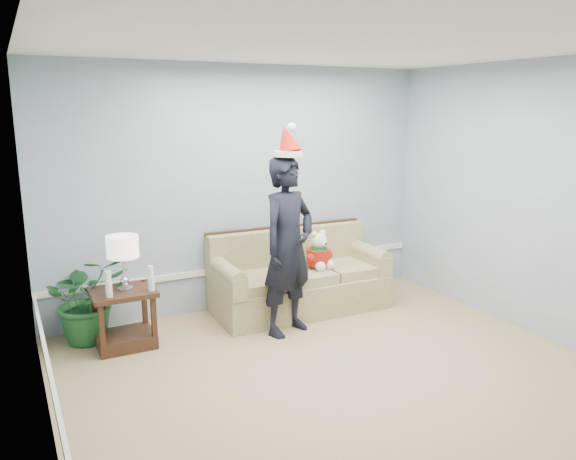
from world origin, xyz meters
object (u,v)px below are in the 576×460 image
(man, at_px, (288,246))
(side_table, at_px, (125,324))
(sofa, at_px, (298,281))
(teddy_bear, at_px, (319,255))
(table_lamp, at_px, (123,249))
(houseplant, at_px, (87,298))

(man, bearing_deg, side_table, 145.30)
(sofa, distance_m, teddy_bear, 0.39)
(sofa, height_order, teddy_bear, sofa)
(side_table, xyz_separation_m, table_lamp, (0.02, -0.02, 0.74))
(sofa, height_order, side_table, sofa)
(table_lamp, bearing_deg, man, -13.35)
(houseplant, distance_m, teddy_bear, 2.47)
(sofa, distance_m, houseplant, 2.25)
(side_table, xyz_separation_m, teddy_bear, (2.16, 0.05, 0.41))
(sofa, bearing_deg, man, -125.55)
(side_table, distance_m, houseplant, 0.47)
(table_lamp, xyz_separation_m, houseplant, (-0.30, 0.33, -0.53))
(houseplant, bearing_deg, teddy_bear, -5.92)
(sofa, height_order, houseplant, sofa)
(houseplant, bearing_deg, man, -20.69)
(sofa, bearing_deg, houseplant, 177.46)
(side_table, bearing_deg, sofa, 4.71)
(sofa, relative_size, man, 1.09)
(teddy_bear, bearing_deg, side_table, 170.30)
(table_lamp, bearing_deg, sofa, 5.40)
(side_table, distance_m, table_lamp, 0.74)
(sofa, relative_size, houseplant, 2.26)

